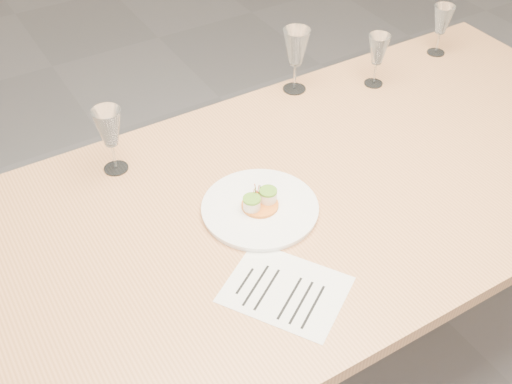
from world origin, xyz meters
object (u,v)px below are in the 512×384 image
wine_glass_1 (109,129)px  wine_glass_2 (296,49)px  recipe_sheet (285,290)px  wine_glass_3 (378,51)px  dining_table (269,225)px  wine_glass_4 (442,21)px  dinner_plate (260,207)px

wine_glass_1 → wine_glass_2: 0.66m
recipe_sheet → wine_glass_3: 0.95m
dining_table → recipe_sheet: (-0.12, -0.26, 0.07)m
wine_glass_2 → recipe_sheet: bearing=-125.1°
dining_table → wine_glass_3: 0.73m
wine_glass_1 → wine_glass_3: wine_glass_1 is taller
recipe_sheet → wine_glass_4: wine_glass_4 is taller
wine_glass_1 → wine_glass_3: 0.90m
dining_table → wine_glass_3: wine_glass_3 is taller
recipe_sheet → wine_glass_4: size_ratio=1.89×
dinner_plate → wine_glass_3: wine_glass_3 is taller
recipe_sheet → wine_glass_2: 0.87m
wine_glass_2 → wine_glass_4: bearing=-6.2°
wine_glass_1 → dining_table: bearing=-51.1°
dinner_plate → dining_table: bearing=2.6°
dinner_plate → recipe_sheet: 0.27m
wine_glass_1 → wine_glass_2: bearing=7.3°
wine_glass_3 → wine_glass_4: wine_glass_4 is taller
wine_glass_2 → wine_glass_3: (0.24, -0.11, -0.03)m
dinner_plate → wine_glass_4: bearing=21.4°
dining_table → recipe_sheet: recipe_sheet is taller
wine_glass_1 → wine_glass_3: (0.90, -0.02, -0.01)m
wine_glass_1 → wine_glass_4: size_ratio=1.10×
dining_table → wine_glass_2: (0.37, 0.44, 0.22)m
dinner_plate → wine_glass_2: bearing=47.7°
recipe_sheet → wine_glass_2: (0.49, 0.70, 0.15)m
dinner_plate → recipe_sheet: size_ratio=0.90×
recipe_sheet → wine_glass_3: size_ratio=1.91×
wine_glass_1 → recipe_sheet: bearing=-74.8°
dinner_plate → wine_glass_2: wine_glass_2 is taller
recipe_sheet → wine_glass_1: bearing=72.5°
wine_glass_1 → dinner_plate: bearing=-54.2°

